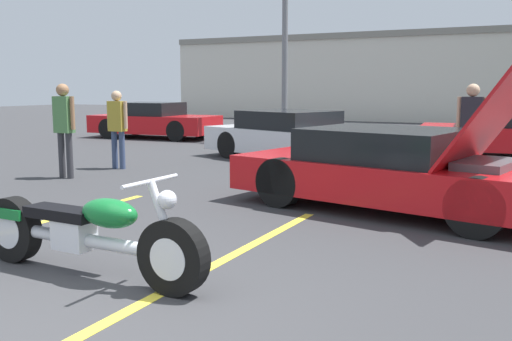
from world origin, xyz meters
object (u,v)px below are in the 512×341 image
Objects in this scene: parked_car_mid_left_row at (293,136)px; spectator_by_show_car at (471,124)px; parked_car_left_row at (154,121)px; light_pole at (288,23)px; parked_car_mid_right_row at (505,135)px; show_car_hood_open at (396,170)px; motorcycle at (86,234)px; spectator_near_motorcycle at (117,123)px; spectator_midground at (64,122)px.

spectator_by_show_car is at bearing -0.02° from parked_car_mid_left_row.
parked_car_mid_left_row is 1.08× the size of parked_car_left_row.
light_pole reaches higher than parked_car_mid_right_row.
show_car_hood_open is at bearing -103.21° from parked_car_mid_right_row.
spectator_by_show_car reaches higher than motorcycle.
spectator_near_motorcycle is 1.43m from spectator_midground.
show_car_hood_open is at bearing -41.81° from parked_car_left_row.
parked_car_mid_left_row is at bearing -151.52° from parked_car_mid_right_row.
parked_car_mid_right_row is at bearing 53.50° from parked_car_mid_left_row.
spectator_midground reaches higher than motorcycle.
light_pole is at bearing 85.30° from spectator_midground.
show_car_hood_open is 3.11m from spectator_by_show_car.
spectator_near_motorcycle is 0.92× the size of spectator_by_show_car.
light_pole reaches higher than parked_car_mid_left_row.
parked_car_left_row is at bearing 171.98° from parked_car_mid_left_row.
parked_car_mid_left_row is 4.04m from spectator_near_motorcycle.
spectator_by_show_car is (-0.31, -4.42, 0.52)m from parked_car_mid_right_row.
spectator_midground reaches higher than parked_car_mid_left_row.
spectator_near_motorcycle is (-6.17, 1.43, 0.40)m from show_car_hood_open.
parked_car_mid_left_row is 4.34m from spectator_by_show_car.
parked_car_left_row is (-4.48, -0.96, -3.10)m from light_pole.
show_car_hood_open is at bearing 67.52° from motorcycle.
spectator_by_show_car is at bearing -42.82° from light_pole.
show_car_hood_open is 2.68× the size of spectator_midground.
parked_car_left_row reaches higher than parked_car_mid_right_row.
spectator_near_motorcycle is at bearing 129.59° from motorcycle.
spectator_near_motorcycle reaches higher than parked_car_mid_left_row.
parked_car_mid_right_row is (2.75, 11.53, 0.15)m from motorcycle.
motorcycle is 6.05m from spectator_midground.
parked_car_left_row is at bearing -167.95° from light_pole.
motorcycle is (3.68, -12.78, -3.28)m from light_pole.
spectator_midground reaches higher than spectator_by_show_car.
spectator_by_show_car is (10.60, -4.72, 0.48)m from parked_car_left_row.
parked_car_mid_left_row is (-1.63, 8.51, 0.16)m from motorcycle.
light_pole is 1.51× the size of parked_car_left_row.
motorcycle is 8.67m from parked_car_mid_left_row.
show_car_hood_open reaches higher than parked_car_left_row.
parked_car_left_row is 11.61m from spectator_by_show_car.
parked_car_left_row is at bearing 121.25° from spectator_near_motorcycle.
parked_car_mid_right_row is at bearing -11.00° from light_pole.
spectator_by_show_car is (2.44, 7.11, 0.66)m from motorcycle.
spectator_near_motorcycle is (3.82, -6.29, 0.39)m from parked_car_left_row.
spectator_midground is at bearing 138.40° from motorcycle.
spectator_by_show_car is (6.78, 1.57, 0.09)m from spectator_near_motorcycle.
spectator_near_motorcycle is at bearing -113.39° from parked_car_mid_left_row.
motorcycle is 1.46× the size of spectator_midground.
light_pole is 9.09m from spectator_midground.
light_pole is at bearing 7.96° from parked_car_left_row.
parked_car_mid_right_row is 0.90× the size of parked_car_mid_left_row.
spectator_near_motorcycle is at bearing -145.89° from parked_car_mid_right_row.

